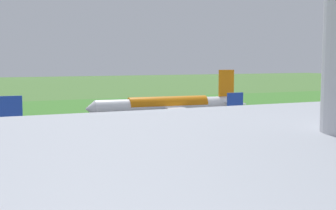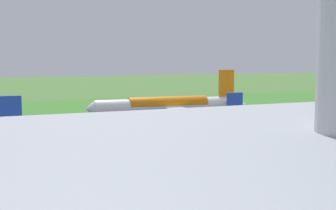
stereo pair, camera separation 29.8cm
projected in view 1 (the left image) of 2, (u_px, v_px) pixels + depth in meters
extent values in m
plane|color=#477233|center=(190.00, 117.00, 152.86)|extent=(800.00, 800.00, 0.00)
cube|color=#2D3033|center=(190.00, 117.00, 152.86)|extent=(600.00, 29.50, 0.06)
cube|color=gray|center=(283.00, 140.00, 109.15)|extent=(440.00, 110.00, 0.05)
cube|color=#3C782B|center=(142.00, 105.00, 192.71)|extent=(600.00, 80.00, 0.04)
cylinder|color=white|center=(168.00, 106.00, 149.12)|extent=(48.25, 8.74, 5.20)
cone|color=white|center=(90.00, 109.00, 140.37)|extent=(3.36, 5.15, 4.94)
cone|color=white|center=(237.00, 102.00, 157.70)|extent=(3.82, 4.67, 4.42)
cube|color=orange|center=(226.00, 83.00, 155.67)|extent=(5.62, 0.91, 9.00)
cube|color=white|center=(234.00, 103.00, 151.15)|extent=(4.66, 9.27, 0.36)
cube|color=white|center=(219.00, 100.00, 161.42)|extent=(4.66, 9.27, 0.36)
cube|color=white|center=(184.00, 111.00, 139.22)|extent=(7.61, 22.38, 0.35)
cube|color=white|center=(160.00, 104.00, 159.78)|extent=(7.61, 22.38, 0.35)
cylinder|color=#23284C|center=(172.00, 118.00, 141.88)|extent=(4.70, 3.13, 2.80)
cylinder|color=#23284C|center=(156.00, 112.00, 155.89)|extent=(4.70, 3.13, 2.80)
cylinder|color=black|center=(113.00, 116.00, 143.10)|extent=(0.70, 0.70, 3.42)
cylinder|color=black|center=(181.00, 114.00, 146.65)|extent=(0.70, 0.70, 3.42)
cylinder|color=black|center=(172.00, 112.00, 154.13)|extent=(0.70, 0.70, 3.42)
cylinder|color=orange|center=(168.00, 104.00, 149.07)|extent=(26.71, 7.17, 5.23)
cylinder|color=white|center=(288.00, 126.00, 110.36)|extent=(36.23, 6.67, 3.90)
cone|color=white|center=(223.00, 130.00, 101.24)|extent=(2.88, 3.51, 3.32)
cube|color=#19389E|center=(235.00, 108.00, 102.23)|extent=(4.22, 0.70, 6.76)
cube|color=white|center=(263.00, 124.00, 117.23)|extent=(5.76, 16.81, 0.26)
cube|color=white|center=(311.00, 133.00, 102.83)|extent=(5.76, 16.81, 0.26)
cylinder|color=black|center=(287.00, 137.00, 110.61)|extent=(0.60, 0.60, 1.20)
cylinder|color=white|center=(104.00, 142.00, 88.04)|extent=(38.98, 6.58, 4.20)
cone|color=white|center=(201.00, 136.00, 95.35)|extent=(2.67, 4.13, 3.99)
cube|color=#19389E|center=(9.00, 116.00, 81.42)|extent=(4.54, 0.68, 7.27)
cube|color=white|center=(91.00, 137.00, 96.05)|extent=(5.93, 18.05, 0.28)
cube|color=white|center=(111.00, 153.00, 79.52)|extent=(5.93, 18.05, 0.28)
cylinder|color=black|center=(104.00, 156.00, 88.31)|extent=(0.65, 0.65, 1.29)
cube|color=gray|center=(298.00, 111.00, 162.40)|extent=(3.10, 3.10, 1.30)
cube|color=silver|center=(297.00, 110.00, 159.85)|extent=(4.40, 4.19, 2.20)
cylinder|color=black|center=(295.00, 113.00, 162.90)|extent=(0.89, 0.80, 0.90)
cylinder|color=black|center=(301.00, 113.00, 162.02)|extent=(0.89, 0.80, 0.90)
cylinder|color=black|center=(293.00, 114.00, 159.87)|extent=(0.89, 0.80, 0.90)
cylinder|color=black|center=(299.00, 114.00, 158.98)|extent=(0.89, 0.80, 0.90)
cylinder|color=slate|center=(180.00, 101.00, 203.58)|extent=(0.10, 0.10, 1.65)
cube|color=red|center=(180.00, 99.00, 203.49)|extent=(0.60, 0.04, 0.60)
cone|color=orange|center=(179.00, 104.00, 197.05)|extent=(0.40, 0.40, 0.55)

